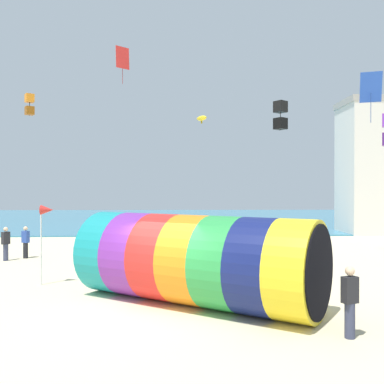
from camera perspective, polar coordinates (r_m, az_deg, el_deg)
The scene contains 13 objects.
ground_plane at distance 12.38m, azimuth -5.23°, elevation -15.96°, with size 120.00×120.00×0.00m, color beige.
sea at distance 51.64m, azimuth -2.66°, elevation -3.50°, with size 120.00×40.00×0.10m, color teal.
giant_inflatable_tube at distance 13.06m, azimuth 0.39°, elevation -9.02°, with size 7.75×6.41×2.70m.
kite_handler at distance 10.93m, azimuth 20.30°, elevation -13.53°, with size 0.41×0.33×1.68m.
kite_yellow_parafoil at distance 23.51m, azimuth 1.29°, elevation 9.81°, with size 0.72×0.90×0.44m.
kite_orange_box at distance 21.83m, azimuth -20.85°, elevation 10.85°, with size 0.51×0.51×1.04m.
kite_red_diamond at distance 30.86m, azimuth -9.25°, elevation 17.21°, with size 0.86×0.72×2.52m.
kite_blue_diamond at distance 24.65m, azimuth 22.75°, elevation 12.70°, with size 1.18×0.84×2.58m.
kite_black_box at distance 17.57m, azimuth 11.71°, elevation 9.99°, with size 0.58×0.58×1.19m.
bystander_near_water at distance 23.34m, azimuth -21.31°, elevation -6.24°, with size 0.42×0.37×1.61m.
bystander_mid_beach at distance 22.89m, azimuth -23.59°, elevation -6.32°, with size 0.38×0.42×1.65m.
bystander_far_left at distance 19.45m, azimuth 7.29°, elevation -7.50°, with size 0.42×0.36×1.63m.
beach_flag at distance 16.42m, azimuth -18.84°, elevation -2.77°, with size 0.47×0.36×2.91m.
Camera 1 is at (0.69, -11.86, 3.47)m, focal length 40.00 mm.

